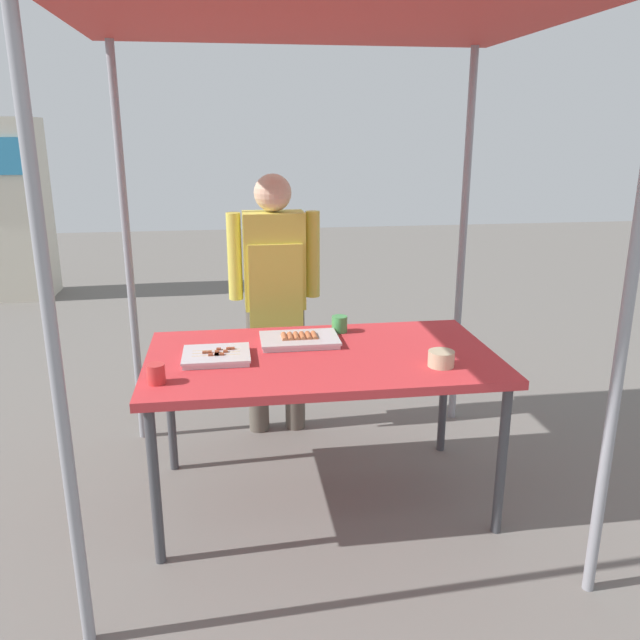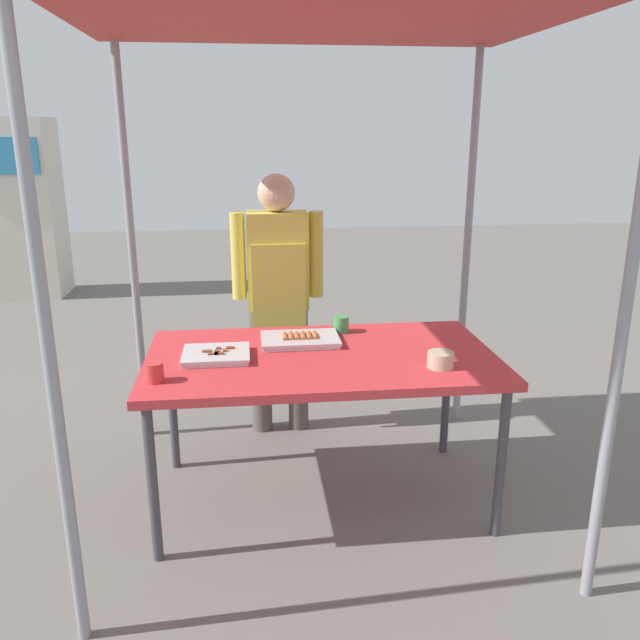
% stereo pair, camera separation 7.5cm
% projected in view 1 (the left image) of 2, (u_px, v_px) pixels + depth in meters
% --- Properties ---
extents(ground_plane, '(18.00, 18.00, 0.00)m').
position_uv_depth(ground_plane, '(321.00, 497.00, 3.16)').
color(ground_plane, '#66605B').
extents(stall_table, '(1.60, 0.90, 0.75)m').
position_uv_depth(stall_table, '(322.00, 365.00, 2.96)').
color(stall_table, '#C63338').
rests_on(stall_table, ground).
extents(stall_canopy, '(2.10, 1.80, 2.24)m').
position_uv_depth(stall_canopy, '(322.00, 29.00, 2.56)').
color(stall_canopy, gray).
rests_on(stall_canopy, ground).
extents(tray_grilled_sausages, '(0.38, 0.25, 0.05)m').
position_uv_depth(tray_grilled_sausages, '(299.00, 340.00, 3.09)').
color(tray_grilled_sausages, silver).
rests_on(tray_grilled_sausages, stall_table).
extents(tray_meat_skewers, '(0.30, 0.26, 0.04)m').
position_uv_depth(tray_meat_skewers, '(217.00, 356.00, 2.88)').
color(tray_meat_skewers, silver).
rests_on(tray_meat_skewers, stall_table).
extents(condiment_bowl, '(0.12, 0.12, 0.07)m').
position_uv_depth(condiment_bowl, '(441.00, 359.00, 2.79)').
color(condiment_bowl, '#BFB28C').
rests_on(condiment_bowl, stall_table).
extents(drink_cup_near_edge, '(0.08, 0.08, 0.08)m').
position_uv_depth(drink_cup_near_edge, '(339.00, 324.00, 3.26)').
color(drink_cup_near_edge, '#3F994C').
rests_on(drink_cup_near_edge, stall_table).
extents(drink_cup_by_wok, '(0.07, 0.07, 0.08)m').
position_uv_depth(drink_cup_by_wok, '(156.00, 374.00, 2.60)').
color(drink_cup_by_wok, red).
rests_on(drink_cup_by_wok, stall_table).
extents(vendor_woman, '(0.52, 0.22, 1.52)m').
position_uv_depth(vendor_woman, '(275.00, 286.00, 3.64)').
color(vendor_woman, '#595147').
rests_on(vendor_woman, ground).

